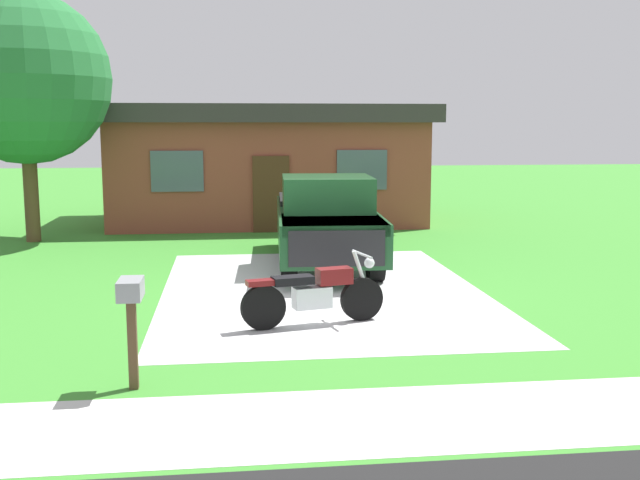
{
  "coord_description": "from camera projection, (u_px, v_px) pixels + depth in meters",
  "views": [
    {
      "loc": [
        -1.61,
        -13.16,
        2.96
      ],
      "look_at": [
        -0.02,
        0.13,
        0.9
      ],
      "focal_mm": 42.45,
      "sensor_mm": 36.0,
      "label": 1
    }
  ],
  "objects": [
    {
      "name": "shade_tree",
      "position": [
        25.0,
        79.0,
        18.63
      ],
      "size": [
        4.23,
        4.23,
        6.18
      ],
      "color": "brown",
      "rests_on": "ground"
    },
    {
      "name": "neighbor_house",
      "position": [
        266.0,
        163.0,
        23.07
      ],
      "size": [
        9.6,
        5.6,
        3.5
      ],
      "color": "brown",
      "rests_on": "ground"
    },
    {
      "name": "driveway_pad",
      "position": [
        322.0,
        290.0,
        13.55
      ],
      "size": [
        5.65,
        7.94,
        0.01
      ],
      "primitive_type": "cube",
      "color": "silver",
      "rests_on": "ground"
    },
    {
      "name": "pickup_truck",
      "position": [
        325.0,
        220.0,
        16.01
      ],
      "size": [
        2.31,
        5.73,
        1.9
      ],
      "color": "black",
      "rests_on": "ground"
    },
    {
      "name": "sidewalk_strip",
      "position": [
        394.0,
        418.0,
        7.66
      ],
      "size": [
        36.0,
        1.8,
        0.01
      ],
      "primitive_type": "cube",
      "color": "silver",
      "rests_on": "ground"
    },
    {
      "name": "ground_plane",
      "position": [
        322.0,
        291.0,
        13.55
      ],
      "size": [
        80.0,
        80.0,
        0.0
      ],
      "primitive_type": "plane",
      "color": "#3C8B2F"
    },
    {
      "name": "motorcycle",
      "position": [
        315.0,
        294.0,
        11.18
      ],
      "size": [
        2.18,
        0.85,
        1.09
      ],
      "color": "black",
      "rests_on": "ground"
    },
    {
      "name": "mailbox",
      "position": [
        131.0,
        304.0,
        8.39
      ],
      "size": [
        0.26,
        0.48,
        1.26
      ],
      "color": "#4C3823",
      "rests_on": "ground"
    }
  ]
}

